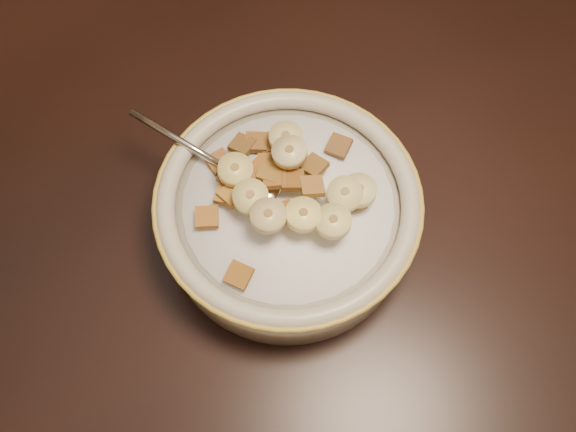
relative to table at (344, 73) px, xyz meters
name	(u,v)px	position (x,y,z in m)	size (l,w,h in m)	color
floor	(316,294)	(0.00, 0.00, -0.78)	(4.00, 4.50, 0.10)	#422816
table	(344,73)	(0.00, 0.00, 0.00)	(1.40, 0.90, 0.04)	black
cereal_bowl	(288,217)	(-0.14, -0.16, 0.05)	(0.23, 0.23, 0.05)	#BFB49A
milk	(288,204)	(-0.14, -0.16, 0.07)	(0.19, 0.19, 0.00)	white
spoon	(253,184)	(-0.16, -0.14, 0.08)	(0.04, 0.05, 0.01)	#BDBDBD
cereal_square_0	(232,194)	(-0.18, -0.14, 0.09)	(0.02, 0.02, 0.01)	olive
cereal_square_1	(269,164)	(-0.14, -0.13, 0.09)	(0.02, 0.02, 0.01)	brown
cereal_square_2	(242,145)	(-0.15, -0.10, 0.08)	(0.02, 0.02, 0.01)	brown
cereal_square_3	(271,173)	(-0.14, -0.14, 0.09)	(0.02, 0.02, 0.01)	brown
cereal_square_4	(245,179)	(-0.17, -0.13, 0.09)	(0.02, 0.02, 0.01)	#996433
cereal_square_5	(339,146)	(-0.07, -0.13, 0.08)	(0.02, 0.02, 0.01)	brown
cereal_square_6	(271,142)	(-0.13, -0.10, 0.08)	(0.02, 0.02, 0.01)	brown
cereal_square_7	(353,200)	(-0.08, -0.19, 0.08)	(0.02, 0.02, 0.01)	brown
cereal_square_8	(314,166)	(-0.10, -0.14, 0.09)	(0.02, 0.02, 0.01)	brown
cereal_square_9	(227,194)	(-0.19, -0.14, 0.09)	(0.02, 0.02, 0.01)	#95671A
cereal_square_10	(293,180)	(-0.13, -0.15, 0.10)	(0.02, 0.02, 0.01)	brown
cereal_square_11	(275,178)	(-0.14, -0.15, 0.09)	(0.02, 0.02, 0.01)	brown
cereal_square_12	(219,162)	(-0.18, -0.10, 0.08)	(0.02, 0.02, 0.01)	brown
cereal_square_13	(283,213)	(-0.15, -0.18, 0.10)	(0.02, 0.02, 0.01)	brown
cereal_square_14	(312,186)	(-0.12, -0.17, 0.10)	(0.02, 0.02, 0.01)	brown
cereal_square_15	(268,166)	(-0.14, -0.13, 0.09)	(0.02, 0.02, 0.01)	brown
cereal_square_16	(232,179)	(-0.18, -0.13, 0.09)	(0.02, 0.02, 0.01)	brown
cereal_square_17	(239,275)	(-0.20, -0.21, 0.08)	(0.02, 0.02, 0.01)	brown
cereal_square_18	(256,142)	(-0.14, -0.10, 0.08)	(0.02, 0.02, 0.01)	brown
cereal_square_19	(261,169)	(-0.15, -0.13, 0.09)	(0.02, 0.02, 0.01)	brown
cereal_square_20	(207,217)	(-0.21, -0.15, 0.08)	(0.02, 0.02, 0.01)	#986023
banana_slice_0	(303,215)	(-0.13, -0.19, 0.10)	(0.03, 0.03, 0.01)	#FFF087
banana_slice_1	(359,190)	(-0.08, -0.19, 0.10)	(0.03, 0.03, 0.01)	beige
banana_slice_2	(333,221)	(-0.11, -0.21, 0.10)	(0.03, 0.03, 0.01)	#FFEB94
banana_slice_3	(251,197)	(-0.17, -0.16, 0.10)	(0.03, 0.03, 0.01)	#D7C767
banana_slice_4	(235,170)	(-0.17, -0.13, 0.10)	(0.03, 0.03, 0.01)	#D2C76B
banana_slice_5	(289,152)	(-0.12, -0.13, 0.11)	(0.03, 0.03, 0.01)	beige
banana_slice_6	(286,138)	(-0.12, -0.11, 0.09)	(0.03, 0.03, 0.01)	#F8E498
banana_slice_7	(345,194)	(-0.09, -0.19, 0.10)	(0.03, 0.03, 0.01)	#E8DB82
banana_slice_8	(268,216)	(-0.16, -0.18, 0.11)	(0.03, 0.03, 0.01)	#CDBC73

